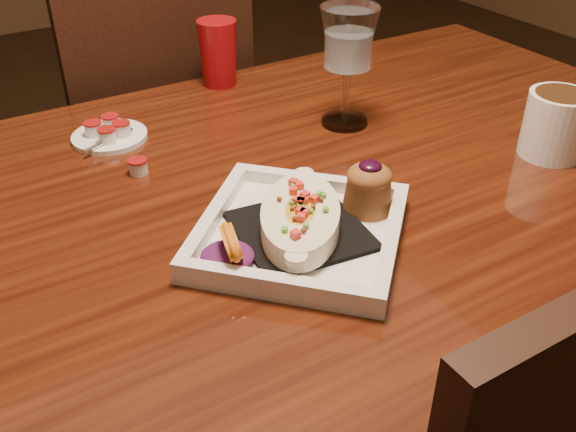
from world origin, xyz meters
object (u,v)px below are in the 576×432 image
coffee_mug (558,121)px  chair_far (156,155)px  plate (308,221)px  table (295,235)px  red_tumbler (218,53)px  saucer (109,134)px  goblet (348,45)px

coffee_mug → chair_far: bearing=114.1°
chair_far → plate: bearing=85.4°
chair_far → table: bearing=90.0°
red_tumbler → saucer: bearing=-154.9°
chair_far → plate: size_ratio=2.64×
goblet → saucer: size_ratio=1.62×
plate → saucer: 0.43m
coffee_mug → saucer: size_ratio=1.11×
plate → coffee_mug: bearing=-45.0°
chair_far → saucer: 0.48m
goblet → saucer: bearing=157.8°
table → plate: plate is taller
table → saucer: (-0.19, 0.28, 0.11)m
table → goblet: bearing=35.3°
coffee_mug → goblet: 0.35m
goblet → plate: bearing=-133.2°
goblet → chair_far: bearing=109.4°
saucer → goblet: bearing=-22.2°
goblet → red_tumbler: (-0.11, 0.27, -0.08)m
table → red_tumbler: bearing=79.7°
coffee_mug → saucer: 0.72m
table → chair_far: chair_far is taller
goblet → red_tumbler: bearing=111.0°
chair_far → goblet: bearing=109.4°
coffee_mug → goblet: size_ratio=0.69×
goblet → coffee_mug: bearing=-50.3°
goblet → saucer: (-0.37, 0.15, -0.13)m
plate → table: bearing=20.2°
coffee_mug → red_tumbler: 0.62m
saucer → coffee_mug: bearing=-35.1°
goblet → table: bearing=-144.7°
saucer → plate: bearing=-72.2°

